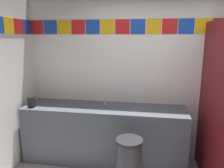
% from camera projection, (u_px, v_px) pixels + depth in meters
% --- Properties ---
extents(wall_back, '(4.41, 0.09, 2.71)m').
position_uv_depth(wall_back, '(167.00, 73.00, 3.37)').
color(wall_back, white).
rests_on(wall_back, ground_plane).
extents(vanity_counter, '(2.45, 0.61, 0.87)m').
position_uv_depth(vanity_counter, '(104.00, 134.00, 3.38)').
color(vanity_counter, '#4C515B').
rests_on(vanity_counter, ground_plane).
extents(faucet_center, '(0.04, 0.10, 0.14)m').
position_uv_depth(faucet_center, '(105.00, 102.00, 3.37)').
color(faucet_center, silver).
rests_on(faucet_center, vanity_counter).
extents(soap_dispenser, '(0.09, 0.09, 0.16)m').
position_uv_depth(soap_dispenser, '(31.00, 102.00, 3.27)').
color(soap_dispenser, black).
rests_on(soap_dispenser, vanity_counter).
extents(trash_bin, '(0.33, 0.33, 0.71)m').
position_uv_depth(trash_bin, '(129.00, 166.00, 2.69)').
color(trash_bin, '#333338').
rests_on(trash_bin, ground_plane).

